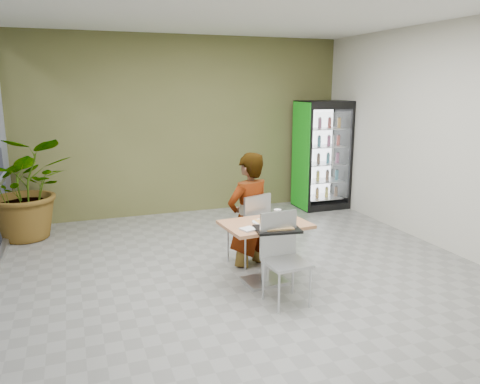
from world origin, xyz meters
The scene contains 12 objects.
ground centered at (0.00, 0.00, 0.00)m, with size 7.00×7.00×0.00m, color gray.
room_envelope centered at (0.00, 0.00, 1.60)m, with size 6.00×7.00×3.20m, color silver, non-canonical shape.
dining_table centered at (0.09, -0.01, 0.54)m, with size 1.03×0.77×0.75m.
chair_far centered at (0.16, 0.57, 0.57)m, with size 0.54×0.55×0.97m.
chair_near centered at (0.09, -0.49, 0.58)m, with size 0.46×0.46×0.99m.
seated_woman centered at (0.12, 0.62, 0.60)m, with size 0.66×0.43×1.80m, color black.
pizza_plate centered at (0.07, 0.02, 0.77)m, with size 0.35×0.30×0.03m.
soda_cup centered at (0.24, -0.03, 0.83)m, with size 0.09×0.09×0.16m.
napkin_stack centered at (-0.20, -0.21, 0.76)m, with size 0.16×0.16×0.02m, color silver.
cafeteria_tray centered at (0.10, -0.32, 0.76)m, with size 0.49×0.36×0.03m, color black.
beverage_fridge centered at (2.53, 2.96, 1.02)m, with size 0.94×0.72×2.04m.
potted_plant centered at (-2.67, 2.80, 0.80)m, with size 1.44×1.24×1.60m, color #2A692D.
Camera 1 is at (-1.98, -4.86, 2.33)m, focal length 35.00 mm.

